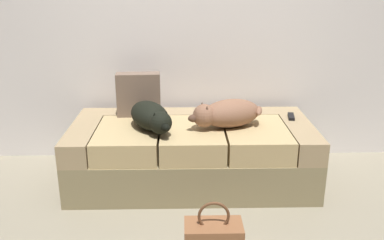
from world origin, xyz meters
TOP-DOWN VIEW (x-y plane):
  - couch at (0.00, 0.97)m, footprint 1.81×0.85m
  - dog_dark at (-0.29, 0.87)m, footprint 0.40×0.54m
  - dog_tan at (0.25, 0.91)m, footprint 0.58×0.39m
  - tv_remote at (0.78, 1.11)m, footprint 0.07×0.16m
  - throw_pillow at (-0.41, 1.20)m, footprint 0.35×0.14m

SIDE VIEW (x-z plane):
  - couch at x=0.00m, z-range 0.00..0.47m
  - tv_remote at x=0.78m, z-range 0.47..0.49m
  - dog_dark at x=-0.29m, z-range 0.47..0.66m
  - dog_tan at x=0.25m, z-range 0.47..0.67m
  - throw_pillow at x=-0.41m, z-range 0.47..0.81m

